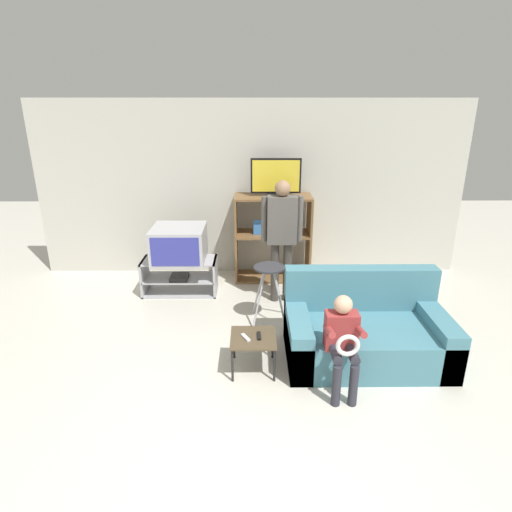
{
  "coord_description": "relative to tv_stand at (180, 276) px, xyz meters",
  "views": [
    {
      "loc": [
        0.02,
        -2.37,
        2.57
      ],
      "look_at": [
        0.06,
        2.19,
        0.9
      ],
      "focal_mm": 30.0,
      "sensor_mm": 36.0,
      "label": 1
    }
  ],
  "objects": [
    {
      "name": "person_seated_child",
      "position": [
        1.83,
        -2.18,
        0.31
      ],
      "size": [
        0.33,
        0.43,
        0.93
      ],
      "color": "#2D2D38",
      "rests_on": "ground_plane"
    },
    {
      "name": "remote_control_black",
      "position": [
        1.08,
        -1.85,
        0.14
      ],
      "size": [
        0.04,
        0.15,
        0.02
      ],
      "primitive_type": "cube",
      "rotation": [
        0.0,
        0.0,
        0.03
      ],
      "color": "black",
      "rests_on": "snack_table"
    },
    {
      "name": "ground_plane",
      "position": [
        1.0,
        -3.17,
        -0.24
      ],
      "size": [
        18.0,
        18.0,
        0.0
      ],
      "primitive_type": "plane",
      "color": "beige"
    },
    {
      "name": "wall_back",
      "position": [
        1.0,
        0.85,
        1.06
      ],
      "size": [
        6.4,
        0.06,
        2.6
      ],
      "color": "beige",
      "rests_on": "ground_plane"
    },
    {
      "name": "person_standing_adult",
      "position": [
        1.4,
        -0.26,
        0.75
      ],
      "size": [
        0.53,
        0.2,
        1.63
      ],
      "color": "#3D3833",
      "rests_on": "ground_plane"
    },
    {
      "name": "television_main",
      "position": [
        0.02,
        0.0,
        0.48
      ],
      "size": [
        0.71,
        0.69,
        0.47
      ],
      "color": "#B2B2B7",
      "rests_on": "tv_stand"
    },
    {
      "name": "television_flat",
      "position": [
        1.35,
        0.52,
        1.29
      ],
      "size": [
        0.72,
        0.2,
        0.53
      ],
      "color": "black",
      "rests_on": "media_shelf"
    },
    {
      "name": "media_shelf",
      "position": [
        1.32,
        0.52,
        0.41
      ],
      "size": [
        1.11,
        0.51,
        1.27
      ],
      "color": "brown",
      "rests_on": "ground_plane"
    },
    {
      "name": "couch",
      "position": [
        2.19,
        -1.62,
        0.04
      ],
      "size": [
        1.64,
        0.97,
        0.88
      ],
      "color": "teal",
      "rests_on": "ground_plane"
    },
    {
      "name": "snack_table",
      "position": [
        1.02,
        -1.85,
        0.08
      ],
      "size": [
        0.45,
        0.45,
        0.37
      ],
      "color": "brown",
      "rests_on": "ground_plane"
    },
    {
      "name": "folding_stool",
      "position": [
        1.22,
        -0.84,
        0.34
      ],
      "size": [
        0.41,
        0.44,
        0.72
      ],
      "color": "#B7B7BC",
      "rests_on": "ground_plane"
    },
    {
      "name": "remote_control_white",
      "position": [
        0.95,
        -1.88,
        0.14
      ],
      "size": [
        0.1,
        0.14,
        0.02
      ],
      "primitive_type": "cube",
      "rotation": [
        0.0,
        0.0,
        0.49
      ],
      "color": "silver",
      "rests_on": "snack_table"
    },
    {
      "name": "tv_stand",
      "position": [
        0.0,
        0.0,
        0.0
      ],
      "size": [
        1.03,
        0.45,
        0.49
      ],
      "color": "#A8A8AD",
      "rests_on": "ground_plane"
    }
  ]
}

